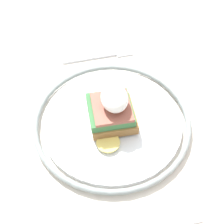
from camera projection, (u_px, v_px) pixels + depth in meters
The scene contains 4 objects.
dining_table at pixel (104, 155), 0.67m from camera, with size 1.00×0.81×0.78m.
plate at pixel (112, 121), 0.57m from camera, with size 0.29×0.29×0.02m.
sandwich at pixel (112, 109), 0.54m from camera, with size 0.11×0.08×0.07m.
fork at pixel (101, 56), 0.68m from camera, with size 0.02×0.16×0.00m.
Camera 1 is at (0.34, -0.04, 1.24)m, focal length 50.00 mm.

